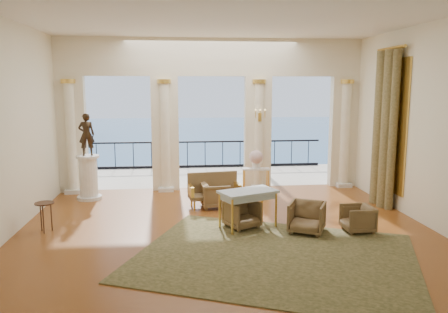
{
  "coord_description": "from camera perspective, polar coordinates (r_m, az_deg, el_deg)",
  "views": [
    {
      "loc": [
        -0.99,
        -9.25,
        3.09
      ],
      "look_at": [
        0.03,
        0.6,
        1.51
      ],
      "focal_mm": 35.0,
      "sensor_mm": 36.0,
      "label": 1
    }
  ],
  "objects": [
    {
      "name": "armchair_b",
      "position": [
        9.56,
        10.76,
        -7.63
      ],
      "size": [
        0.94,
        0.92,
        0.74
      ],
      "primitive_type": "imported",
      "rotation": [
        0.0,
        0.0,
        -0.46
      ],
      "color": "#45391F",
      "rests_on": "ground"
    },
    {
      "name": "statue",
      "position": [
        12.46,
        -17.52,
        2.76
      ],
      "size": [
        0.46,
        0.34,
        1.16
      ],
      "primitive_type": "imported",
      "rotation": [
        0.0,
        0.0,
        3.3
      ],
      "color": "black",
      "rests_on": "pedestal"
    },
    {
      "name": "room_walls",
      "position": [
        8.19,
        1.05,
        7.59
      ],
      "size": [
        9.0,
        9.0,
        9.0
      ],
      "color": "white",
      "rests_on": "ground"
    },
    {
      "name": "headland",
      "position": [
        84.61,
        -26.03,
        4.05
      ],
      "size": [
        22.0,
        18.0,
        6.0
      ],
      "primitive_type": "cube",
      "color": "black",
      "rests_on": "sea"
    },
    {
      "name": "armchair_c",
      "position": [
        9.9,
        17.05,
        -7.61
      ],
      "size": [
        0.58,
        0.62,
        0.63
      ],
      "primitive_type": "imported",
      "rotation": [
        0.0,
        0.0,
        -1.56
      ],
      "color": "#45391F",
      "rests_on": "ground"
    },
    {
      "name": "rug",
      "position": [
        8.29,
        6.71,
        -12.81
      ],
      "size": [
        6.08,
        5.49,
        0.02
      ],
      "primitive_type": "cube",
      "rotation": [
        0.0,
        0.0,
        -0.4
      ],
      "color": "#2F3819",
      "rests_on": "ground"
    },
    {
      "name": "side_table",
      "position": [
        10.14,
        -22.4,
        -6.09
      ],
      "size": [
        0.4,
        0.4,
        0.65
      ],
      "color": "black",
      "rests_on": "ground"
    },
    {
      "name": "urn",
      "position": [
        12.66,
        4.21,
        -0.19
      ],
      "size": [
        0.4,
        0.4,
        0.53
      ],
      "color": "white",
      "rests_on": "console_table"
    },
    {
      "name": "terrace",
      "position": [
        15.41,
        -2.11,
        -2.68
      ],
      "size": [
        10.0,
        3.6,
        0.1
      ],
      "primitive_type": "cube",
      "color": "beige",
      "rests_on": "ground"
    },
    {
      "name": "sea",
      "position": [
        69.85,
        -5.06,
        1.59
      ],
      "size": [
        160.0,
        160.0,
        0.0
      ],
      "primitive_type": "plane",
      "color": "navy",
      "rests_on": "ground"
    },
    {
      "name": "console_table",
      "position": [
        12.74,
        4.19,
        -2.1
      ],
      "size": [
        0.82,
        0.38,
        0.75
      ],
      "rotation": [
        0.0,
        0.0,
        -0.1
      ],
      "color": "silver",
      "rests_on": "ground"
    },
    {
      "name": "armchair_a",
      "position": [
        9.73,
        2.39,
        -7.37
      ],
      "size": [
        0.86,
        0.84,
        0.67
      ],
      "primitive_type": "imported",
      "rotation": [
        0.0,
        0.0,
        0.46
      ],
      "color": "#45391F",
      "rests_on": "ground"
    },
    {
      "name": "settee",
      "position": [
        11.43,
        -1.35,
        -4.35
      ],
      "size": [
        1.39,
        0.74,
        0.88
      ],
      "rotation": [
        0.0,
        0.0,
        0.14
      ],
      "color": "#45391F",
      "rests_on": "ground"
    },
    {
      "name": "pedestal",
      "position": [
        12.64,
        -17.26,
        -2.73
      ],
      "size": [
        0.67,
        0.67,
        1.23
      ],
      "color": "silver",
      "rests_on": "ground"
    },
    {
      "name": "curtain",
      "position": [
        12.02,
        20.17,
        3.41
      ],
      "size": [
        0.33,
        1.4,
        4.09
      ],
      "color": "brown",
      "rests_on": "ground"
    },
    {
      "name": "balustrade",
      "position": [
        16.89,
        -2.48,
        -0.05
      ],
      "size": [
        9.0,
        0.06,
        1.03
      ],
      "color": "black",
      "rests_on": "terrace"
    },
    {
      "name": "armchair_d",
      "position": [
        11.32,
        -1.16,
        -4.89
      ],
      "size": [
        0.71,
        0.75,
        0.71
      ],
      "primitive_type": "imported",
      "rotation": [
        0.0,
        0.0,
        1.67
      ],
      "color": "#45391F",
      "rests_on": "ground"
    },
    {
      "name": "game_table",
      "position": [
        9.63,
        3.16,
        -4.96
      ],
      "size": [
        1.39,
        1.1,
        0.84
      ],
      "rotation": [
        0.0,
        0.0,
        0.4
      ],
      "color": "#9EB4C4",
      "rests_on": "ground"
    },
    {
      "name": "floor",
      "position": [
        9.8,
        0.19,
        -9.3
      ],
      "size": [
        9.0,
        9.0,
        0.0
      ],
      "primitive_type": "plane",
      "color": "#54290A",
      "rests_on": "ground"
    },
    {
      "name": "wall_sconce",
      "position": [
        13.01,
        4.71,
        5.25
      ],
      "size": [
        0.3,
        0.11,
        0.33
      ],
      "color": "gold",
      "rests_on": "arcade"
    },
    {
      "name": "arcade",
      "position": [
        13.12,
        -1.59,
        6.86
      ],
      "size": [
        9.0,
        0.56,
        4.5
      ],
      "color": "beige",
      "rests_on": "ground"
    },
    {
      "name": "palm_tree",
      "position": [
        16.16,
        4.88,
        12.61
      ],
      "size": [
        2.0,
        2.0,
        4.5
      ],
      "color": "#4C3823",
      "rests_on": "terrace"
    },
    {
      "name": "window_frame",
      "position": [
        12.1,
        20.99,
        3.78
      ],
      "size": [
        0.04,
        1.6,
        3.4
      ],
      "primitive_type": "cube",
      "color": "gold",
      "rests_on": "room_walls"
    }
  ]
}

